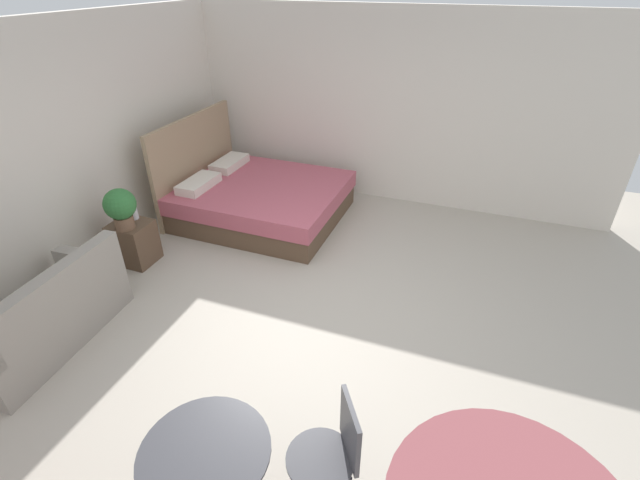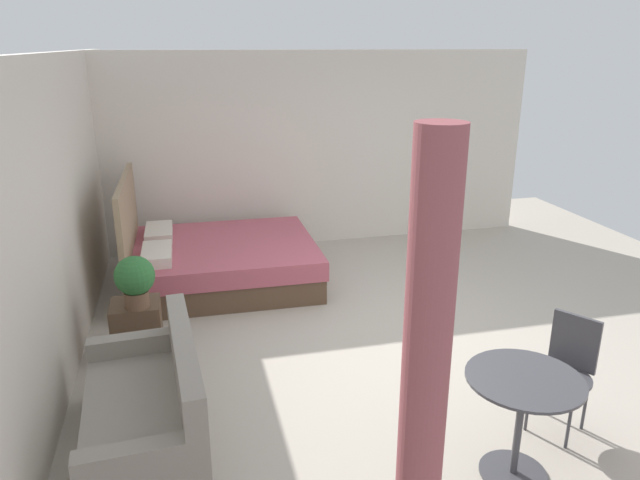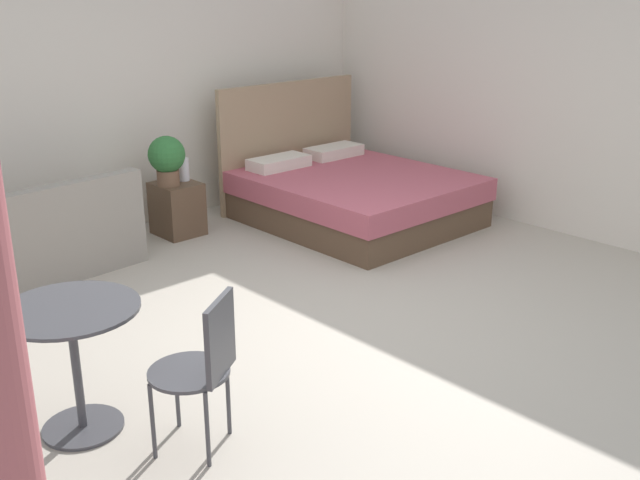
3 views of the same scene
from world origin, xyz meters
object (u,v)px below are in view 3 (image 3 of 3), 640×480
at_px(potted_plant, 167,158).
at_px(balcony_table, 74,345).
at_px(nightstand, 177,209).
at_px(cafe_chair_near_window, 204,360).
at_px(vase, 184,169).
at_px(bed, 350,193).
at_px(couch, 45,244).

distance_m(potted_plant, balcony_table, 3.34).
distance_m(nightstand, cafe_chair_near_window, 3.70).
relative_size(nightstand, vase, 2.35).
relative_size(bed, balcony_table, 2.92).
relative_size(bed, nightstand, 4.20).
xyz_separation_m(couch, cafe_chair_near_window, (-0.46, -3.02, 0.25)).
relative_size(vase, balcony_table, 0.30).
height_order(potted_plant, cafe_chair_near_window, potted_plant).
bearing_deg(cafe_chair_near_window, potted_plant, 60.43).
bearing_deg(vase, bed, -31.31).
xyz_separation_m(couch, nightstand, (1.42, 0.16, -0.02)).
xyz_separation_m(balcony_table, cafe_chair_near_window, (0.41, -0.64, 0.00)).
bearing_deg(nightstand, bed, -28.57).
xyz_separation_m(couch, balcony_table, (-0.87, -2.38, 0.25)).
height_order(potted_plant, balcony_table, potted_plant).
bearing_deg(balcony_table, cafe_chair_near_window, -57.13).
bearing_deg(potted_plant, balcony_table, -131.20).
bearing_deg(nightstand, balcony_table, -132.07).
xyz_separation_m(couch, potted_plant, (1.32, 0.12, 0.52)).
height_order(bed, couch, bed).
distance_m(couch, vase, 1.59).
relative_size(bed, vase, 9.89).
bearing_deg(potted_plant, cafe_chair_near_window, -119.57).
height_order(vase, balcony_table, balcony_table).
height_order(nightstand, potted_plant, potted_plant).
xyz_separation_m(bed, cafe_chair_near_window, (-3.46, -2.32, 0.24)).
distance_m(vase, balcony_table, 3.53).
xyz_separation_m(bed, nightstand, (-1.57, 0.86, -0.03)).
height_order(vase, cafe_chair_near_window, cafe_chair_near_window).
distance_m(nightstand, potted_plant, 0.55).
bearing_deg(bed, balcony_table, -156.45).
relative_size(potted_plant, vase, 2.18).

